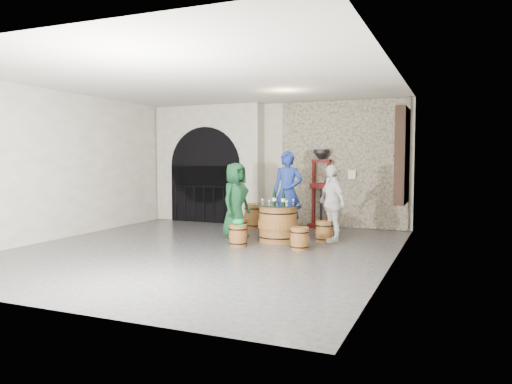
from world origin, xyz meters
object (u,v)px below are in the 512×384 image
at_px(barrel_table, 278,223).
at_px(corking_press, 321,182).
at_px(barrel_stool_left, 239,228).
at_px(wine_bottle_right, 283,198).
at_px(barrel_stool_near_left, 238,235).
at_px(wine_bottle_center, 283,199).
at_px(barrel_stool_right, 324,231).
at_px(person_white, 332,203).
at_px(wine_bottle_left, 274,198).
at_px(side_barrel, 253,216).
at_px(barrel_stool_near_right, 300,239).
at_px(person_blue, 288,193).
at_px(barrel_stool_far, 287,225).
at_px(person_green, 236,200).

distance_m(barrel_table, corking_press, 2.48).
relative_size(barrel_stool_left, wine_bottle_right, 1.33).
bearing_deg(barrel_stool_near_left, wine_bottle_right, 53.12).
bearing_deg(wine_bottle_right, wine_bottle_center, -72.21).
bearing_deg(barrel_stool_right, wine_bottle_right, -159.70).
distance_m(person_white, wine_bottle_left, 1.21).
height_order(barrel_stool_near_left, wine_bottle_left, wine_bottle_left).
height_order(side_barrel, corking_press, corking_press).
distance_m(wine_bottle_center, wine_bottle_right, 0.18).
height_order(barrel_stool_right, wine_bottle_center, wine_bottle_center).
bearing_deg(barrel_stool_left, barrel_stool_near_right, -25.74).
bearing_deg(person_blue, barrel_stool_right, -38.69).
relative_size(barrel_stool_right, corking_press, 0.22).
relative_size(barrel_stool_far, barrel_stool_right, 1.00).
distance_m(barrel_stool_left, wine_bottle_right, 1.26).
height_order(barrel_stool_near_left, person_blue, person_blue).
bearing_deg(person_green, barrel_stool_near_left, -142.59).
xyz_separation_m(barrel_stool_right, side_barrel, (-2.10, 1.15, 0.10)).
xyz_separation_m(person_green, side_barrel, (-0.18, 1.41, -0.51)).
bearing_deg(barrel_stool_near_left, wine_bottle_left, 57.72).
relative_size(barrel_stool_near_right, person_white, 0.27).
bearing_deg(barrel_table, person_green, 173.24).
relative_size(barrel_stool_near_left, person_white, 0.27).
bearing_deg(barrel_stool_near_right, person_white, 72.94).
bearing_deg(barrel_stool_far, side_barrel, 151.63).
xyz_separation_m(barrel_stool_near_right, wine_bottle_center, (-0.54, 0.59, 0.71)).
xyz_separation_m(person_blue, wine_bottle_center, (0.30, -1.16, -0.04)).
height_order(barrel_table, wine_bottle_center, wine_bottle_center).
distance_m(barrel_stool_near_right, person_blue, 2.09).
xyz_separation_m(barrel_stool_near_right, corking_press, (-0.40, 3.02, 0.93)).
xyz_separation_m(barrel_stool_far, person_blue, (-0.02, 0.12, 0.75)).
bearing_deg(wine_bottle_center, barrel_stool_near_right, -47.34).
bearing_deg(wine_bottle_right, wine_bottle_left, -148.53).
relative_size(barrel_table, side_barrel, 1.63).
xyz_separation_m(barrel_stool_near_left, wine_bottle_center, (0.71, 0.69, 0.71)).
xyz_separation_m(barrel_stool_near_left, person_blue, (0.41, 1.86, 0.75)).
bearing_deg(barrel_stool_far, wine_bottle_right, -75.33).
bearing_deg(wine_bottle_right, barrel_stool_far, 104.67).
distance_m(barrel_stool_left, wine_bottle_center, 1.32).
bearing_deg(barrel_stool_near_right, wine_bottle_center, 132.66).
bearing_deg(wine_bottle_left, corking_press, 81.01).
distance_m(barrel_stool_near_left, corking_press, 3.37).
bearing_deg(wine_bottle_right, barrel_table, -135.11).
relative_size(barrel_stool_near_right, person_blue, 0.22).
bearing_deg(person_green, barrel_stool_far, -37.30).
bearing_deg(barrel_stool_far, wine_bottle_left, -86.48).
relative_size(barrel_stool_near_right, barrel_stool_near_left, 1.00).
height_order(person_green, corking_press, corking_press).
relative_size(wine_bottle_right, corking_press, 0.17).
bearing_deg(barrel_stool_near_right, wine_bottle_right, 128.12).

